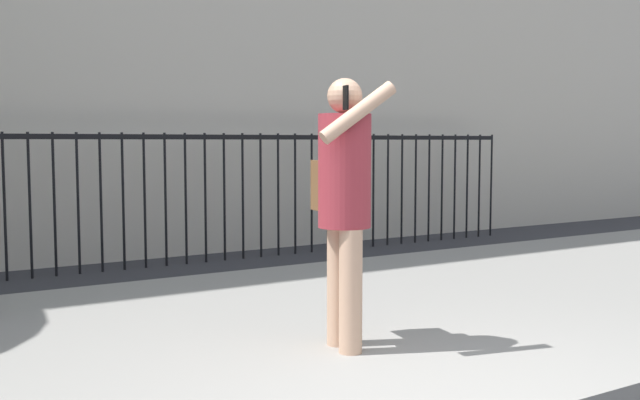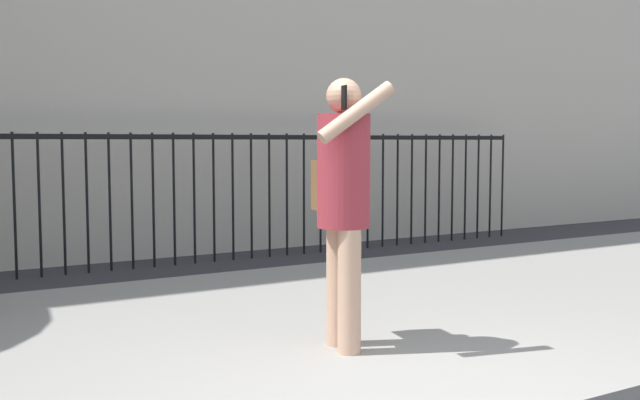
# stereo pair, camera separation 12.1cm
# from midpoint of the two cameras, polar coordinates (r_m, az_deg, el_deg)

# --- Properties ---
(sidewalk) EXTENTS (28.00, 4.40, 0.15)m
(sidewalk) POSITION_cam_midpoint_polar(r_m,az_deg,el_deg) (5.38, -5.54, -10.72)
(sidewalk) COLOR gray
(sidewalk) RESTS_ON ground
(iron_fence) EXTENTS (12.03, 0.04, 1.60)m
(iron_fence) POSITION_cam_midpoint_polar(r_m,az_deg,el_deg) (8.68, -16.42, 1.29)
(iron_fence) COLOR black
(iron_fence) RESTS_ON ground
(pedestrian_on_phone) EXTENTS (0.51, 0.69, 1.75)m
(pedestrian_on_phone) POSITION_cam_midpoint_polar(r_m,az_deg,el_deg) (4.67, 1.07, 0.58)
(pedestrian_on_phone) COLOR tan
(pedestrian_on_phone) RESTS_ON sidewalk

